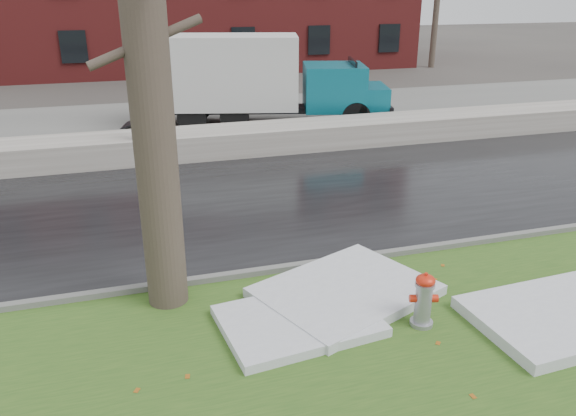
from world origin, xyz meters
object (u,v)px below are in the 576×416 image
object	(u,v)px
tree	(146,48)
fire_hydrant	(424,297)
box_truck	(256,79)
worker	(142,108)

from	to	relation	value
tree	fire_hydrant	bearing A→B (deg)	-27.01
tree	box_truck	distance (m)	12.38
tree	worker	bearing A→B (deg)	88.96
box_truck	worker	xyz separation A→B (m)	(-4.08, -3.91, -0.03)
fire_hydrant	box_truck	xyz separation A→B (m)	(0.73, 13.19, 1.16)
fire_hydrant	worker	distance (m)	9.93
fire_hydrant	tree	size ratio (longest dim) A/B	0.11
tree	box_truck	size ratio (longest dim) A/B	0.81
fire_hydrant	box_truck	distance (m)	13.26
worker	fire_hydrant	bearing A→B (deg)	120.71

